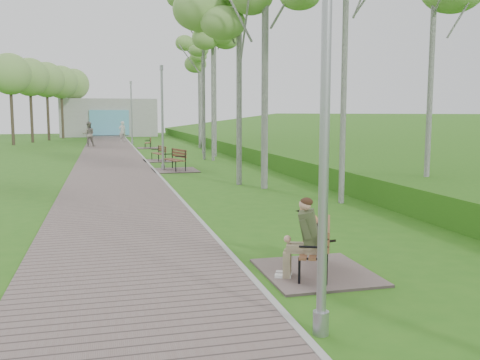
% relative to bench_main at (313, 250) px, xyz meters
% --- Properties ---
extents(ground, '(120.00, 120.00, 0.00)m').
position_rel_bench_main_xyz_m(ground, '(-0.99, 1.51, -0.40)').
color(ground, '#2C6517').
rests_on(ground, ground).
extents(walkway, '(3.50, 67.00, 0.04)m').
position_rel_bench_main_xyz_m(walkway, '(-2.74, 23.01, -0.38)').
color(walkway, '#73615D').
rests_on(walkway, ground).
extents(kerb, '(0.10, 67.00, 0.05)m').
position_rel_bench_main_xyz_m(kerb, '(-0.99, 23.01, -0.38)').
color(kerb, '#999993').
rests_on(kerb, ground).
extents(embankment, '(14.00, 70.00, 1.60)m').
position_rel_bench_main_xyz_m(embankment, '(11.01, 21.51, -0.40)').
color(embankment, '#3B741C').
rests_on(embankment, ground).
extents(building_north, '(10.00, 5.20, 4.00)m').
position_rel_bench_main_xyz_m(building_north, '(-2.49, 52.48, 1.59)').
color(building_north, '#9E9E99').
rests_on(building_north, ground).
extents(bench_main, '(1.67, 1.85, 1.45)m').
position_rel_bench_main_xyz_m(bench_main, '(0.00, 0.00, 0.00)').
color(bench_main, '#73615D').
rests_on(bench_main, ground).
extents(bench_second, '(1.91, 2.12, 1.17)m').
position_rel_bench_main_xyz_m(bench_second, '(-0.16, 15.62, -0.18)').
color(bench_second, '#73615D').
rests_on(bench_second, ground).
extents(bench_third, '(1.61, 1.78, 0.99)m').
position_rel_bench_main_xyz_m(bench_third, '(-0.34, 20.47, -0.22)').
color(bench_third, '#73615D').
rests_on(bench_third, ground).
extents(bench_far, '(1.56, 1.73, 0.96)m').
position_rel_bench_main_xyz_m(bench_far, '(-0.05, 31.02, -0.23)').
color(bench_far, '#73615D').
rests_on(bench_far, ground).
extents(lamp_post_near, '(0.18, 0.18, 4.76)m').
position_rel_bench_main_xyz_m(lamp_post_near, '(-0.76, -2.14, 1.82)').
color(lamp_post_near, '#989A9F').
rests_on(lamp_post_near, ground).
extents(lamp_post_second, '(0.18, 0.18, 4.54)m').
position_rel_bench_main_xyz_m(lamp_post_second, '(-0.60, 15.87, 1.72)').
color(lamp_post_second, '#989A9F').
rests_on(lamp_post_second, ground).
extents(lamp_post_third, '(0.19, 0.19, 5.04)m').
position_rel_bench_main_xyz_m(lamp_post_third, '(-0.88, 36.44, 1.95)').
color(lamp_post_third, '#989A9F').
rests_on(lamp_post_third, ground).
extents(pedestrian_near, '(0.75, 0.62, 1.78)m').
position_rel_bench_main_xyz_m(pedestrian_near, '(-1.49, 40.84, 0.49)').
color(pedestrian_near, white).
rests_on(pedestrian_near, ground).
extents(pedestrian_far, '(0.94, 0.76, 1.86)m').
position_rel_bench_main_xyz_m(pedestrian_far, '(-4.19, 33.84, 0.52)').
color(pedestrian_far, gray).
rests_on(pedestrian_far, ground).
extents(birch_mid_c, '(2.59, 2.59, 8.99)m').
position_rel_bench_main_xyz_m(birch_mid_c, '(2.16, 20.93, 6.65)').
color(birch_mid_c, silver).
rests_on(birch_mid_c, ground).
extents(birch_far_a, '(2.31, 2.31, 8.93)m').
position_rel_bench_main_xyz_m(birch_far_a, '(2.49, 20.13, 6.60)').
color(birch_far_a, silver).
rests_on(birch_far_a, ground).
extents(birch_far_b, '(2.93, 2.93, 9.80)m').
position_rel_bench_main_xyz_m(birch_far_b, '(2.90, 25.19, 7.29)').
color(birch_far_b, silver).
rests_on(birch_far_b, ground).
extents(birch_far_c, '(2.96, 2.96, 9.48)m').
position_rel_bench_main_xyz_m(birch_far_c, '(3.60, 30.30, 7.04)').
color(birch_far_c, silver).
rests_on(birch_far_c, ground).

